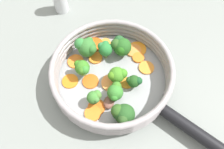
# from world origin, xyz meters

# --- Properties ---
(ground_plane) EXTENTS (4.00, 4.00, 0.00)m
(ground_plane) POSITION_xyz_m (0.00, 0.00, 0.00)
(ground_plane) COLOR gray
(skillet) EXTENTS (0.28, 0.28, 0.01)m
(skillet) POSITION_xyz_m (0.00, 0.00, 0.01)
(skillet) COLOR #939699
(skillet) RESTS_ON ground_plane
(skillet_rim_wall) EXTENTS (0.29, 0.29, 0.05)m
(skillet_rim_wall) POSITION_xyz_m (0.00, 0.00, 0.04)
(skillet_rim_wall) COLOR #989193
(skillet_rim_wall) RESTS_ON skillet
(skillet_handle) EXTENTS (0.24, 0.03, 0.03)m
(skillet_handle) POSITION_xyz_m (-0.26, 0.00, 0.03)
(skillet_handle) COLOR black
(skillet_handle) RESTS_ON skillet
(skillet_rivet_left) EXTENTS (0.01, 0.01, 0.01)m
(skillet_rivet_left) POSITION_xyz_m (-0.13, 0.04, 0.02)
(skillet_rivet_left) COLOR #8F979B
(skillet_rivet_left) RESTS_ON skillet
(skillet_rivet_right) EXTENTS (0.01, 0.01, 0.01)m
(skillet_rivet_right) POSITION_xyz_m (-0.13, -0.04, 0.02)
(skillet_rivet_right) COLOR #97939A
(skillet_rivet_right) RESTS_ON skillet
(carrot_slice_0) EXTENTS (0.04, 0.04, 0.00)m
(carrot_slice_0) POSITION_xyz_m (0.07, 0.07, 0.01)
(carrot_slice_0) COLOR orange
(carrot_slice_0) RESTS_ON skillet
(carrot_slice_1) EXTENTS (0.04, 0.04, 0.01)m
(carrot_slice_1) POSITION_xyz_m (-0.02, -0.09, 0.02)
(carrot_slice_1) COLOR orange
(carrot_slice_1) RESTS_ON skillet
(carrot_slice_2) EXTENTS (0.04, 0.04, 0.00)m
(carrot_slice_2) POSITION_xyz_m (0.08, -0.07, 0.01)
(carrot_slice_2) COLOR #F89539
(carrot_slice_2) RESTS_ON skillet
(carrot_slice_3) EXTENTS (0.05, 0.05, 0.01)m
(carrot_slice_3) POSITION_xyz_m (0.07, -0.02, 0.02)
(carrot_slice_3) COLOR orange
(carrot_slice_3) RESTS_ON skillet
(carrot_slice_4) EXTENTS (0.05, 0.05, 0.00)m
(carrot_slice_4) POSITION_xyz_m (-0.02, 0.10, 0.02)
(carrot_slice_4) COLOR orange
(carrot_slice_4) RESTS_ON skillet
(carrot_slice_5) EXTENTS (0.05, 0.05, 0.00)m
(carrot_slice_5) POSITION_xyz_m (0.10, 0.02, 0.01)
(carrot_slice_5) COLOR orange
(carrot_slice_5) RESTS_ON skillet
(carrot_slice_6) EXTENTS (0.04, 0.04, 0.01)m
(carrot_slice_6) POSITION_xyz_m (0.10, -0.05, 0.02)
(carrot_slice_6) COLOR #DD5D18
(carrot_slice_6) RESTS_ON skillet
(carrot_slice_7) EXTENTS (0.03, 0.03, 0.00)m
(carrot_slice_7) POSITION_xyz_m (-0.04, -0.01, 0.02)
(carrot_slice_7) COLOR orange
(carrot_slice_7) RESTS_ON skillet
(carrot_slice_8) EXTENTS (0.06, 0.06, 0.00)m
(carrot_slice_8) POSITION_xyz_m (-0.00, -0.11, 0.01)
(carrot_slice_8) COLOR orange
(carrot_slice_8) RESTS_ON skillet
(carrot_slice_9) EXTENTS (0.04, 0.04, 0.00)m
(carrot_slice_9) POSITION_xyz_m (0.03, 0.04, 0.01)
(carrot_slice_9) COLOR orange
(carrot_slice_9) RESTS_ON skillet
(carrot_slice_10) EXTENTS (0.06, 0.06, 0.01)m
(carrot_slice_10) POSITION_xyz_m (-0.01, 0.01, 0.02)
(carrot_slice_10) COLOR #EF8941
(carrot_slice_10) RESTS_ON skillet
(carrot_slice_11) EXTENTS (0.06, 0.06, 0.00)m
(carrot_slice_11) POSITION_xyz_m (0.01, -0.10, 0.02)
(carrot_slice_11) COLOR orange
(carrot_slice_11) RESTS_ON skillet
(carrot_slice_12) EXTENTS (0.05, 0.05, 0.00)m
(carrot_slice_12) POSITION_xyz_m (-0.05, -0.08, 0.02)
(carrot_slice_12) COLOR orange
(carrot_slice_12) RESTS_ON skillet
(carrot_slice_13) EXTENTS (0.05, 0.05, 0.00)m
(carrot_slice_13) POSITION_xyz_m (-0.02, 0.08, 0.01)
(carrot_slice_13) COLOR orange
(carrot_slice_13) RESTS_ON skillet
(broccoli_floret_0) EXTENTS (0.04, 0.04, 0.05)m
(broccoli_floret_0) POSITION_xyz_m (-0.02, -0.00, 0.04)
(broccoli_floret_0) COLOR #84A76C
(broccoli_floret_0) RESTS_ON skillet
(broccoli_floret_1) EXTENTS (0.04, 0.04, 0.05)m
(broccoli_floret_1) POSITION_xyz_m (0.06, 0.04, 0.04)
(broccoli_floret_1) COLOR #7EB56C
(broccoli_floret_1) RESTS_ON skillet
(broccoli_floret_2) EXTENTS (0.04, 0.04, 0.04)m
(broccoli_floret_2) POSITION_xyz_m (-0.04, 0.04, 0.04)
(broccoli_floret_2) COLOR olive
(broccoli_floret_2) RESTS_ON skillet
(broccoli_floret_3) EXTENTS (0.05, 0.05, 0.05)m
(broccoli_floret_3) POSITION_xyz_m (0.03, -0.07, 0.04)
(broccoli_floret_3) COLOR #7AA35C
(broccoli_floret_3) RESTS_ON skillet
(broccoli_floret_4) EXTENTS (0.03, 0.03, 0.04)m
(broccoli_floret_4) POSITION_xyz_m (-0.01, 0.07, 0.04)
(broccoli_floret_4) COLOR #6A8949
(broccoli_floret_4) RESTS_ON skillet
(broccoli_floret_5) EXTENTS (0.04, 0.03, 0.04)m
(broccoli_floret_5) POSITION_xyz_m (-0.05, -0.01, 0.04)
(broccoli_floret_5) COLOR #82B760
(broccoli_floret_5) RESTS_ON skillet
(broccoli_floret_6) EXTENTS (0.05, 0.05, 0.05)m
(broccoli_floret_6) POSITION_xyz_m (-0.08, 0.07, 0.04)
(broccoli_floret_6) COLOR #7DA55B
(broccoli_floret_6) RESTS_ON skillet
(broccoli_floret_7) EXTENTS (0.06, 0.05, 0.06)m
(broccoli_floret_7) POSITION_xyz_m (0.09, -0.01, 0.05)
(broccoli_floret_7) COLOR #7DAF6A
(broccoli_floret_7) RESTS_ON skillet
(broccoli_floret_8) EXTENTS (0.04, 0.04, 0.05)m
(broccoli_floret_8) POSITION_xyz_m (0.05, -0.04, 0.04)
(broccoli_floret_8) COLOR olive
(broccoli_floret_8) RESTS_ON skillet
(mushroom_piece_0) EXTENTS (0.04, 0.04, 0.01)m
(mushroom_piece_0) POSITION_xyz_m (-0.04, 0.06, 0.02)
(mushroom_piece_0) COLOR brown
(mushroom_piece_0) RESTS_ON skillet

